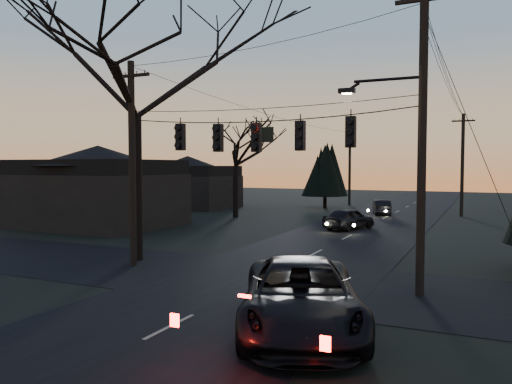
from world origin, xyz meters
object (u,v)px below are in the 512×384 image
at_px(suv_near, 301,297).
at_px(utility_pole_far_r, 461,216).
at_px(sedan_oncoming_a, 349,219).
at_px(utility_pole_right, 419,296).
at_px(sedan_oncoming_b, 382,207).
at_px(utility_pole_far_l, 349,205).
at_px(bare_tree_left, 136,59).
at_px(utility_pole_left, 133,266).

bearing_deg(suv_near, utility_pole_far_r, 64.17).
bearing_deg(utility_pole_far_r, sedan_oncoming_a, -116.82).
height_order(utility_pole_right, utility_pole_far_r, utility_pole_right).
height_order(suv_near, sedan_oncoming_b, suv_near).
distance_m(suv_near, sedan_oncoming_b, 31.77).
xyz_separation_m(utility_pole_right, utility_pole_far_l, (-11.50, 36.00, 0.00)).
bearing_deg(utility_pole_far_l, utility_pole_right, -72.28).
bearing_deg(sedan_oncoming_b, sedan_oncoming_a, 74.32).
bearing_deg(bare_tree_left, utility_pole_left, -59.98).
bearing_deg(sedan_oncoming_a, sedan_oncoming_b, -70.61).
bearing_deg(suv_near, sedan_oncoming_a, 79.26).
height_order(bare_tree_left, suv_near, bare_tree_left).
bearing_deg(sedan_oncoming_a, suv_near, 120.48).
distance_m(utility_pole_left, sedan_oncoming_b, 27.15).
distance_m(utility_pole_right, suv_near, 5.46).
xyz_separation_m(utility_pole_far_r, bare_tree_left, (-12.18, -26.83, 8.88)).
relative_size(utility_pole_far_r, sedan_oncoming_b, 2.23).
distance_m(utility_pole_left, suv_near, 10.45).
xyz_separation_m(utility_pole_far_r, utility_pole_far_l, (-11.50, 8.00, 0.00)).
xyz_separation_m(utility_pole_right, suv_near, (-2.30, -4.88, 0.88)).
distance_m(utility_pole_left, sedan_oncoming_a, 16.40).
bearing_deg(bare_tree_left, sedan_oncoming_b, 77.01).
distance_m(utility_pole_far_l, bare_tree_left, 35.95).
bearing_deg(sedan_oncoming_b, suv_near, 81.55).
bearing_deg(sedan_oncoming_a, utility_pole_far_r, -97.42).
height_order(bare_tree_left, sedan_oncoming_a, bare_tree_left).
relative_size(utility_pole_right, utility_pole_far_r, 1.18).
distance_m(suv_near, sedan_oncoming_a, 20.80).
xyz_separation_m(utility_pole_left, sedan_oncoming_a, (5.20, 15.54, 0.71)).
bearing_deg(utility_pole_far_r, utility_pole_left, -112.33).
height_order(utility_pole_left, suv_near, utility_pole_left).
relative_size(utility_pole_far_l, sedan_oncoming_a, 1.91).
bearing_deg(utility_pole_right, bare_tree_left, 174.51).
bearing_deg(bare_tree_left, utility_pole_right, -5.49).
bearing_deg(utility_pole_far_l, utility_pole_left, -90.00).
xyz_separation_m(suv_near, sedan_oncoming_a, (-4.00, 20.41, -0.16)).
height_order(utility_pole_far_r, bare_tree_left, bare_tree_left).
bearing_deg(sedan_oncoming_b, bare_tree_left, 61.33).
height_order(utility_pole_right, utility_pole_left, utility_pole_right).
bearing_deg(utility_pole_far_r, bare_tree_left, -114.41).
distance_m(bare_tree_left, suv_near, 14.08).
relative_size(utility_pole_right, bare_tree_left, 0.79).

